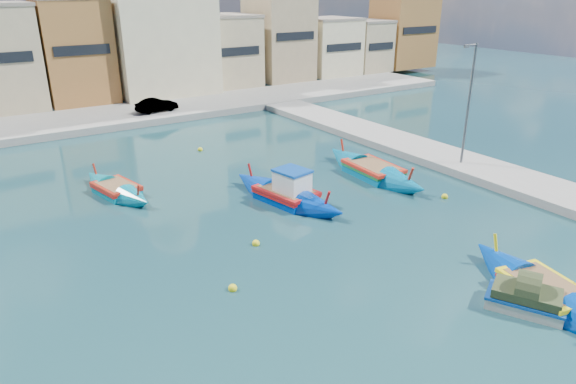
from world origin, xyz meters
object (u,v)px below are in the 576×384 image
object	(u,v)px
church_block	(154,15)
luzzu_green	(117,190)
quay_street_lamp	(468,104)
luzzu_blue_cabin	(287,195)
tender_near	(526,300)
luzzu_cyan_south	(545,293)
luzzu_cyan_mid	(373,172)

from	to	relation	value
church_block	luzzu_green	xyz separation A→B (m)	(-12.45, -25.94, -8.17)
quay_street_lamp	luzzu_green	distance (m)	21.85
luzzu_blue_cabin	tender_near	size ratio (longest dim) A/B	2.83
church_block	luzzu_green	distance (m)	29.91
church_block	luzzu_blue_cabin	size ratio (longest dim) A/B	2.20
luzzu_cyan_south	tender_near	bearing A→B (deg)	179.39
luzzu_green	luzzu_cyan_south	world-z (taller)	luzzu_cyan_south
church_block	quay_street_lamp	distance (m)	35.04
quay_street_lamp	luzzu_cyan_mid	world-z (taller)	quay_street_lamp
quay_street_lamp	luzzu_cyan_mid	distance (m)	7.22
church_block	luzzu_cyan_south	distance (m)	46.42
luzzu_blue_cabin	luzzu_cyan_south	bearing A→B (deg)	-77.86
luzzu_blue_cabin	luzzu_cyan_mid	distance (m)	6.81
church_block	luzzu_blue_cabin	distance (m)	33.55
church_block	luzzu_cyan_mid	bearing A→B (deg)	-86.59
luzzu_blue_cabin	luzzu_cyan_mid	xyz separation A→B (m)	(6.79, 0.43, -0.07)
luzzu_blue_cabin	luzzu_cyan_mid	world-z (taller)	luzzu_blue_cabin
luzzu_cyan_south	luzzu_cyan_mid	bearing A→B (deg)	74.33
quay_street_lamp	luzzu_cyan_mid	size ratio (longest dim) A/B	0.85
luzzu_blue_cabin	luzzu_cyan_south	size ratio (longest dim) A/B	1.07
luzzu_cyan_south	luzzu_blue_cabin	bearing A→B (deg)	102.14
luzzu_blue_cabin	church_block	bearing A→B (deg)	81.35
luzzu_green	luzzu_cyan_south	size ratio (longest dim) A/B	0.88
church_block	luzzu_cyan_south	size ratio (longest dim) A/B	2.35
luzzu_cyan_mid	tender_near	world-z (taller)	luzzu_cyan_mid
quay_street_lamp	luzzu_blue_cabin	world-z (taller)	quay_street_lamp
luzzu_green	luzzu_cyan_mid	bearing A→B (deg)	-22.11
church_block	tender_near	bearing A→B (deg)	-94.07
luzzu_blue_cabin	luzzu_cyan_mid	size ratio (longest dim) A/B	0.92
church_block	quay_street_lamp	world-z (taller)	church_block
luzzu_cyan_south	tender_near	xyz separation A→B (m)	(-1.24, 0.01, 0.15)
luzzu_cyan_mid	luzzu_cyan_south	size ratio (longest dim) A/B	1.16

